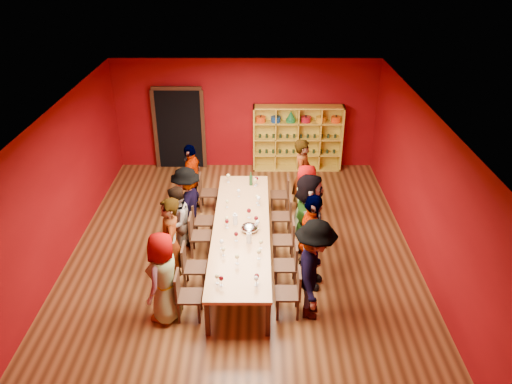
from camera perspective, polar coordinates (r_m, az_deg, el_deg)
room_shell at (r=9.42m, az=-1.76°, el=-0.07°), size 7.10×9.10×3.04m
tasting_table at (r=9.82m, az=-1.69°, el=-4.20°), size 1.10×4.50×0.75m
doorway at (r=13.79m, az=-8.72°, el=7.20°), size 1.40×0.17×2.30m
shelving_unit at (r=13.61m, az=4.76°, el=6.52°), size 2.40×0.40×1.80m
chair_person_left_0 at (r=8.62m, az=-8.19°, el=-11.38°), size 0.42×0.42×0.89m
person_left_0 at (r=8.47m, az=-10.50°, el=-9.58°), size 0.67×0.90×1.65m
chair_person_left_1 at (r=9.26m, az=-7.53°, el=-8.22°), size 0.42×0.42×0.89m
person_left_1 at (r=9.07m, az=-9.74°, el=-5.98°), size 0.61×0.76×1.85m
chair_person_left_2 at (r=10.13m, az=-6.82°, el=-4.68°), size 0.42×0.42×0.89m
person_left_2 at (r=10.05m, az=-9.05°, el=-3.41°), size 0.60×0.82×1.51m
chair_person_left_3 at (r=10.62m, az=-6.48°, el=-2.99°), size 0.42×0.42×0.89m
person_left_3 at (r=10.49m, az=-7.88°, el=-1.43°), size 0.71×1.15×1.65m
chair_person_left_4 at (r=11.72m, az=-5.84°, el=0.18°), size 0.42×0.42×0.89m
person_left_4 at (r=11.60m, az=-7.35°, el=1.62°), size 0.63×1.04×1.65m
chair_person_right_0 at (r=8.62m, az=4.18°, el=-11.17°), size 0.42×0.42×0.89m
person_right_0 at (r=8.39m, az=6.66°, el=-8.86°), size 0.69×1.26×1.85m
chair_person_right_1 at (r=9.25m, az=3.87°, el=-8.06°), size 0.42×0.42×0.89m
person_right_1 at (r=9.03m, az=6.31°, el=-5.73°), size 0.81×1.21×1.89m
chair_person_right_2 at (r=9.94m, az=3.60°, el=-5.22°), size 0.42×0.42×0.89m
person_right_2 at (r=9.74m, az=5.99°, el=-3.01°), size 0.57×1.76×1.88m
chair_person_right_3 at (r=10.73m, az=3.34°, el=-2.52°), size 0.42×0.42×0.89m
person_right_3 at (r=10.60m, az=5.67°, el=-1.02°), size 0.66×0.89×1.63m
chair_person_right_4 at (r=11.59m, az=3.10°, el=-0.04°), size 0.42×0.42×0.89m
person_right_4 at (r=11.44m, az=5.35°, el=1.77°), size 0.64×0.77×1.81m
wine_glass_0 at (r=8.22m, az=-4.00°, el=-9.86°), size 0.08×0.08×0.19m
wine_glass_1 at (r=9.79m, az=-3.37°, el=-3.07°), size 0.08×0.08×0.19m
wine_glass_2 at (r=8.20m, az=0.01°, el=-9.89°), size 0.08×0.08×0.19m
wine_glass_3 at (r=10.00m, az=-0.82°, el=-2.20°), size 0.09×0.09×0.21m
wine_glass_4 at (r=9.69m, az=-3.35°, el=-3.41°), size 0.08×0.08×0.19m
wine_glass_5 at (r=8.69m, az=-2.18°, el=-7.42°), size 0.08×0.08×0.20m
wine_glass_6 at (r=9.29m, az=-2.29°, el=-4.87°), size 0.08×0.08×0.20m
wine_glass_7 at (r=9.76m, az=0.01°, el=-3.06°), size 0.08×0.08×0.20m
wine_glass_8 at (r=10.53m, az=0.13°, el=-0.59°), size 0.08×0.08×0.20m
wine_glass_9 at (r=8.27m, az=-4.47°, el=-9.62°), size 0.08×0.08×0.19m
wine_glass_10 at (r=9.09m, az=-3.95°, el=-5.74°), size 0.08×0.08×0.20m
wine_glass_11 at (r=11.24m, az=-0.09°, el=1.32°), size 0.08×0.08×0.20m
wine_glass_12 at (r=8.24m, az=0.08°, el=-9.64°), size 0.08×0.08×0.20m
wine_glass_13 at (r=8.91m, az=-3.75°, el=-6.59°), size 0.07×0.07×0.18m
wine_glass_14 at (r=8.81m, az=0.31°, el=-6.89°), size 0.08×0.08×0.20m
wine_glass_15 at (r=11.29m, az=0.05°, el=1.51°), size 0.08×0.08×0.20m
wine_glass_16 at (r=10.80m, az=-2.00°, el=0.10°), size 0.07×0.07×0.19m
wine_glass_17 at (r=9.08m, az=0.55°, el=-5.78°), size 0.07×0.07×0.18m
wine_glass_18 at (r=10.44m, az=0.31°, el=-0.78°), size 0.09×0.09×0.22m
wine_glass_19 at (r=10.40m, az=-3.33°, el=-1.13°), size 0.07×0.07×0.18m
wine_glass_20 at (r=11.42m, az=-3.20°, el=1.82°), size 0.09×0.09×0.22m
wine_glass_21 at (r=9.63m, az=0.18°, el=-3.52°), size 0.08×0.08×0.20m
spittoon_bowl at (r=9.60m, az=-0.76°, el=-4.12°), size 0.33×0.33×0.18m
carafe_a at (r=9.81m, az=-2.40°, el=-3.14°), size 0.10×0.10×0.25m
carafe_b at (r=9.25m, az=-0.81°, el=-5.21°), size 0.11×0.11×0.25m
wine_bottle at (r=11.30m, az=-0.59°, el=1.36°), size 0.10×0.10×0.32m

